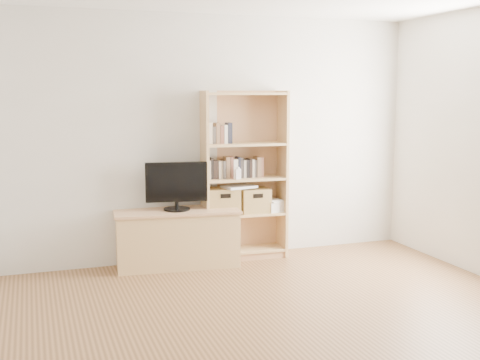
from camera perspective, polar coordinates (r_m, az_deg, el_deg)
name	(u,v)px	position (r m, az deg, el deg)	size (l,w,h in m)	color
floor	(317,345)	(4.49, 7.34, -15.25)	(4.50, 5.00, 0.01)	brown
back_wall	(214,138)	(6.46, -2.44, 3.96)	(4.50, 0.02, 2.60)	beige
tv_stand	(177,239)	(6.28, -5.97, -5.61)	(1.24, 0.46, 0.57)	tan
bookshelf	(244,176)	(6.44, 0.41, 0.41)	(0.90, 0.32, 1.81)	tan
television	(176,186)	(6.17, -6.05, -0.59)	(0.63, 0.05, 0.49)	black
books_row_mid	(244,168)	(6.45, 0.36, 1.16)	(0.76, 0.15, 0.20)	#A79D8E
books_row_upper	(226,135)	(6.36, -1.37, 4.31)	(0.34, 0.13, 0.18)	#A79D8E
baby_monitor	(238,174)	(6.31, -0.19, 0.57)	(0.06, 0.04, 0.11)	white
basket_left	(223,201)	(6.41, -1.64, -2.01)	(0.34, 0.28, 0.28)	tan
basket_right	(254,200)	(6.51, 1.35, -1.93)	(0.31, 0.26, 0.26)	tan
laptop	(239,187)	(6.42, -0.11, -0.62)	(0.34, 0.23, 0.03)	white
magazine_stack	(272,206)	(6.59, 3.01, -2.47)	(0.17, 0.24, 0.11)	beige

